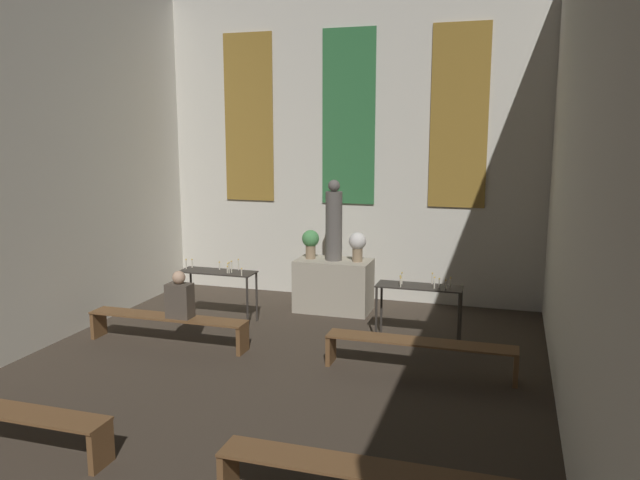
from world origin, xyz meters
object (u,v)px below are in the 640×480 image
object	(u,v)px
altar	(334,285)
pew_second_right	(363,478)
flower_vase_left	(311,241)
flower_vase_right	(358,244)
candle_rack_left	(218,278)
pew_back_left	(168,323)
person_seated	(180,298)
pew_back_right	(420,348)
candle_rack_right	(419,294)
statue	(334,223)

from	to	relation	value
altar	pew_second_right	xyz separation A→B (m)	(1.84, -5.59, -0.12)
flower_vase_left	altar	bearing A→B (deg)	-0.00
flower_vase_right	candle_rack_left	distance (m)	2.40
altar	candle_rack_left	size ratio (longest dim) A/B	1.03
flower_vase_left	pew_back_left	size ratio (longest dim) A/B	0.20
pew_second_right	person_seated	xyz separation A→B (m)	(-3.47, 3.19, 0.40)
pew_back_right	person_seated	size ratio (longest dim) A/B	3.55
flower_vase_right	person_seated	world-z (taller)	flower_vase_right
pew_second_right	candle_rack_right	bearing A→B (deg)	92.56
statue	pew_back_right	bearing A→B (deg)	-52.49
pew_back_left	candle_rack_right	bearing A→B (deg)	19.76
candle_rack_right	altar	bearing A→B (deg)	145.07
flower_vase_right	pew_second_right	world-z (taller)	flower_vase_right
flower_vase_right	person_seated	size ratio (longest dim) A/B	0.73
statue	flower_vase_right	size ratio (longest dim) A/B	2.75
pew_back_right	candle_rack_left	bearing A→B (deg)	160.19
statue	pew_second_right	size ratio (longest dim) A/B	0.56
altar	pew_back_left	world-z (taller)	altar
statue	pew_back_left	world-z (taller)	statue
pew_back_left	pew_back_right	size ratio (longest dim) A/B	1.00
flower_vase_left	flower_vase_right	bearing A→B (deg)	0.00
pew_second_right	person_seated	world-z (taller)	person_seated
flower_vase_right	candle_rack_left	bearing A→B (deg)	-150.89
flower_vase_left	statue	bearing A→B (deg)	0.00
flower_vase_left	pew_back_left	distance (m)	2.92
altar	pew_second_right	size ratio (longest dim) A/B	0.53
altar	pew_second_right	world-z (taller)	altar
altar	pew_second_right	bearing A→B (deg)	-71.76
flower_vase_left	candle_rack_right	xyz separation A→B (m)	(2.06, -1.15, -0.48)
candle_rack_right	person_seated	world-z (taller)	person_seated
statue	candle_rack_left	bearing A→B (deg)	-145.04
altar	pew_second_right	distance (m)	5.88
candle_rack_left	flower_vase_left	bearing A→B (deg)	43.21
person_seated	pew_second_right	bearing A→B (deg)	-42.62
person_seated	flower_vase_left	bearing A→B (deg)	63.32
altar	pew_back_left	xyz separation A→B (m)	(-1.84, -2.40, -0.12)
altar	pew_back_right	size ratio (longest dim) A/B	0.53
flower_vase_left	person_seated	size ratio (longest dim) A/B	0.73
flower_vase_left	candle_rack_left	size ratio (longest dim) A/B	0.40
pew_second_right	person_seated	size ratio (longest dim) A/B	3.55
candle_rack_right	flower_vase_right	bearing A→B (deg)	136.85
candle_rack_right	pew_back_right	world-z (taller)	candle_rack_right
altar	person_seated	world-z (taller)	person_seated
flower_vase_right	altar	bearing A→B (deg)	-180.00
pew_second_right	candle_rack_left	bearing A→B (deg)	128.07
candle_rack_right	pew_back_left	bearing A→B (deg)	-160.24
pew_second_right	pew_back_left	world-z (taller)	same
statue	candle_rack_right	xyz separation A→B (m)	(1.64, -1.15, -0.82)
pew_back_right	person_seated	distance (m)	3.49
flower_vase_left	candle_rack_left	distance (m)	1.74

